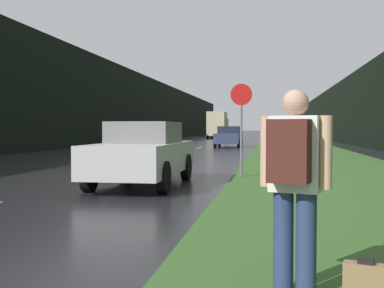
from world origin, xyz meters
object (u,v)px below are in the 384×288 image
at_px(suitcase, 366,282).
at_px(car_passing_far, 229,137).
at_px(hitchhiker_with_backpack, 294,179).
at_px(stop_sign, 241,121).
at_px(delivery_truck, 218,125).
at_px(car_passing_near, 143,153).

relative_size(suitcase, car_passing_far, 0.08).
bearing_deg(hitchhiker_with_backpack, stop_sign, 112.88).
distance_m(hitchhiker_with_backpack, suitcase, 1.02).
xyz_separation_m(suitcase, delivery_truck, (-7.96, 62.18, 1.72)).
height_order(stop_sign, hitchhiker_with_backpack, stop_sign).
bearing_deg(stop_sign, suitcase, -80.73).
bearing_deg(hitchhiker_with_backpack, delivery_truck, 113.69).
xyz_separation_m(suitcase, car_passing_near, (-3.91, 7.52, 0.64)).
xyz_separation_m(stop_sign, delivery_truck, (-6.35, 52.30, 0.25)).
height_order(stop_sign, car_passing_near, stop_sign).
height_order(hitchhiker_with_backpack, car_passing_near, hitchhiker_with_backpack).
bearing_deg(delivery_truck, car_passing_far, -82.25).
distance_m(stop_sign, hitchhiker_with_backpack, 9.96).
bearing_deg(delivery_truck, suitcase, -82.70).
relative_size(hitchhiker_with_backpack, car_passing_near, 0.38).
xyz_separation_m(stop_sign, hitchhiker_with_backpack, (1.03, -9.88, -0.63)).
height_order(car_passing_far, delivery_truck, delivery_truck).
distance_m(hitchhiker_with_backpack, car_passing_far, 32.55).
bearing_deg(car_passing_near, car_passing_far, -90.00).
height_order(stop_sign, car_passing_far, stop_sign).
xyz_separation_m(stop_sign, suitcase, (1.61, -9.88, -1.47)).
bearing_deg(delivery_truck, car_passing_near, -85.76).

